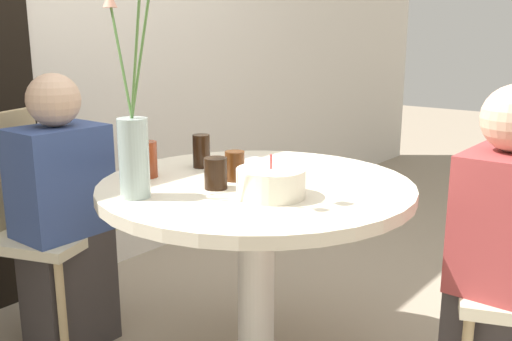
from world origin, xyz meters
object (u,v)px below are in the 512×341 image
at_px(chair_left_flank, 29,214).
at_px(drink_glass_3, 201,151).
at_px(birthday_cake, 271,183).
at_px(side_plate, 242,161).
at_px(drink_glass_1, 216,173).
at_px(person_guest, 499,272).
at_px(drink_glass_2, 146,159).
at_px(flower_vase, 135,130).
at_px(person_woman, 64,223).
at_px(drink_glass_0, 235,166).

xyz_separation_m(chair_left_flank, drink_glass_3, (0.38, -0.59, 0.27)).
bearing_deg(birthday_cake, chair_left_flank, 102.14).
distance_m(side_plate, drink_glass_1, 0.40).
bearing_deg(birthday_cake, person_guest, -55.58).
distance_m(birthday_cake, drink_glass_2, 0.49).
bearing_deg(chair_left_flank, drink_glass_2, -95.32).
relative_size(flower_vase, drink_glass_3, 6.40).
height_order(drink_glass_2, person_woman, person_woman).
distance_m(drink_glass_0, drink_glass_3, 0.24).
height_order(birthday_cake, drink_glass_3, birthday_cake).
height_order(drink_glass_0, drink_glass_2, drink_glass_2).
relative_size(birthday_cake, person_guest, 0.20).
height_order(drink_glass_3, person_guest, person_guest).
bearing_deg(drink_glass_1, birthday_cake, -79.63).
bearing_deg(flower_vase, birthday_cake, -50.17).
xyz_separation_m(chair_left_flank, drink_glass_1, (0.19, -0.84, 0.26)).
xyz_separation_m(flower_vase, drink_glass_0, (0.35, -0.10, -0.16)).
bearing_deg(drink_glass_0, side_plate, 35.03).
xyz_separation_m(flower_vase, drink_glass_1, (0.23, -0.12, -0.16)).
xyz_separation_m(drink_glass_2, person_woman, (-0.09, 0.40, -0.29)).
distance_m(chair_left_flank, drink_glass_3, 0.75).
bearing_deg(birthday_cake, drink_glass_1, 100.37).
bearing_deg(chair_left_flank, flower_vase, -113.74).
height_order(flower_vase, drink_glass_2, flower_vase).
bearing_deg(drink_glass_1, person_guest, -60.78).
bearing_deg(chair_left_flank, birthday_cake, -98.43).
bearing_deg(flower_vase, person_guest, -53.61).
distance_m(drink_glass_0, drink_glass_2, 0.31).
distance_m(drink_glass_0, person_guest, 0.91).
relative_size(side_plate, drink_glass_0, 1.66).
bearing_deg(chair_left_flank, drink_glass_3, -77.95).
bearing_deg(drink_glass_2, side_plate, -15.56).
bearing_deg(drink_glass_3, person_woman, 126.10).
relative_size(drink_glass_0, person_woman, 0.09).
bearing_deg(person_woman, drink_glass_1, -79.26).
bearing_deg(drink_glass_1, drink_glass_2, 97.35).
distance_m(chair_left_flank, side_plate, 0.87).
xyz_separation_m(person_woman, person_guest, (0.57, -1.47, 0.00)).
bearing_deg(person_woman, drink_glass_2, -76.82).
distance_m(birthday_cake, flower_vase, 0.44).
height_order(birthday_cake, person_woman, person_woman).
distance_m(chair_left_flank, person_woman, 0.16).
bearing_deg(birthday_cake, side_plate, 50.29).
bearing_deg(drink_glass_1, flower_vase, 152.41).
xyz_separation_m(chair_left_flank, drink_glass_0, (0.31, -0.82, 0.26)).
relative_size(chair_left_flank, drink_glass_3, 7.54).
xyz_separation_m(chair_left_flank, side_plate, (0.54, -0.65, 0.21)).
bearing_deg(flower_vase, drink_glass_1, -27.59).
bearing_deg(person_woman, drink_glass_0, -69.44).
distance_m(side_plate, person_woman, 0.74).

